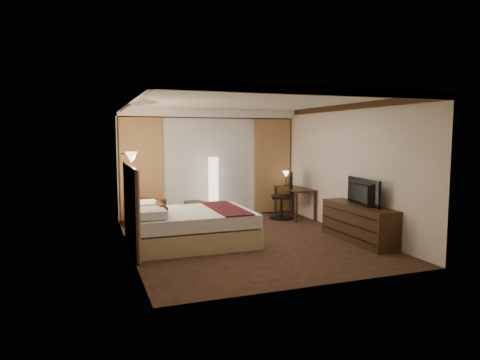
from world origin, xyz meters
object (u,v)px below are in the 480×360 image
object	(u,v)px
floor_lamp	(214,188)
bed	(192,227)
dresser	(359,223)
side_table	(194,212)
desk	(294,203)
television	(358,189)
office_chair	(281,195)
armchair	(145,211)

from	to	relation	value
floor_lamp	bed	bearing A→B (deg)	-116.25
bed	dresser	distance (m)	3.21
side_table	floor_lamp	xyz separation A→B (m)	(0.57, 0.29, 0.51)
dresser	desk	bearing A→B (deg)	91.10
side_table	television	size ratio (longest dim) A/B	0.47
floor_lamp	office_chair	world-z (taller)	floor_lamp
side_table	floor_lamp	size ratio (longest dim) A/B	0.34
armchair	side_table	distance (m)	1.12
dresser	television	size ratio (longest dim) A/B	1.69
bed	dresser	size ratio (longest dim) A/B	1.20
desk	bed	bearing A→B (deg)	-150.90
floor_lamp	desk	bearing A→B (deg)	-12.41
armchair	desk	bearing A→B (deg)	43.01
side_table	dresser	size ratio (longest dim) A/B	0.28
side_table	floor_lamp	distance (m)	0.82
floor_lamp	office_chair	bearing A→B (deg)	-16.92
desk	television	bearing A→B (deg)	-89.56
armchair	office_chair	xyz separation A→B (m)	(3.28, -0.21, 0.24)
dresser	floor_lamp	bearing A→B (deg)	123.69
floor_lamp	desk	distance (m)	2.07
armchair	television	bearing A→B (deg)	8.61
side_table	office_chair	world-z (taller)	office_chair
office_chair	dresser	distance (m)	2.61
side_table	dresser	xyz separation A→B (m)	(2.60, -2.76, 0.10)
desk	armchair	bearing A→B (deg)	177.48
office_chair	television	size ratio (longest dim) A/B	1.08
side_table	desk	bearing A→B (deg)	-3.36
bed	armchair	bearing A→B (deg)	109.18
office_chair	bed	bearing A→B (deg)	-127.24
bed	floor_lamp	world-z (taller)	floor_lamp
side_table	desk	size ratio (longest dim) A/B	0.41
floor_lamp	television	size ratio (longest dim) A/B	1.41
armchair	television	size ratio (longest dim) A/B	0.64
bed	television	distance (m)	3.26
armchair	office_chair	bearing A→B (deg)	41.85
floor_lamp	television	world-z (taller)	floor_lamp
side_table	television	distance (m)	3.85
bed	side_table	size ratio (longest dim) A/B	4.28
bed	television	xyz separation A→B (m)	(3.05, -0.93, 0.71)
bed	television	world-z (taller)	television
floor_lamp	television	bearing A→B (deg)	-56.70
floor_lamp	office_chair	size ratio (longest dim) A/B	1.31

